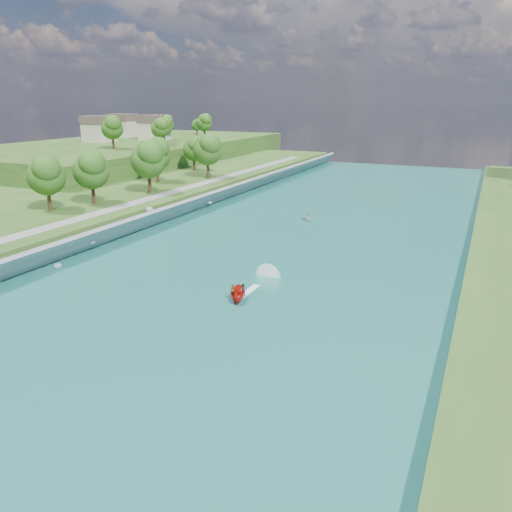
% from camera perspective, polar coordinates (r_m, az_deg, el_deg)
% --- Properties ---
extents(ground, '(260.00, 260.00, 0.00)m').
position_cam_1_polar(ground, '(56.89, -7.70, -6.14)').
color(ground, '#2D5119').
rests_on(ground, ground).
extents(river_water, '(55.00, 240.00, 0.10)m').
position_cam_1_polar(river_water, '(73.33, 0.68, -0.45)').
color(river_water, '#1A6456').
rests_on(river_water, ground).
extents(berm_west, '(45.00, 240.00, 3.50)m').
position_cam_1_polar(berm_west, '(103.30, -25.56, 4.11)').
color(berm_west, '#2D5119').
rests_on(berm_west, ground).
extents(ridge_west, '(60.00, 120.00, 9.00)m').
position_cam_1_polar(ridge_west, '(178.60, -13.95, 11.19)').
color(ridge_west, '#2D5119').
rests_on(ridge_west, ground).
extents(riprap_bank, '(3.81, 236.00, 4.05)m').
position_cam_1_polar(riprap_bank, '(85.79, -15.48, 2.79)').
color(riprap_bank, slate).
rests_on(riprap_bank, ground).
extents(riverside_path, '(3.00, 200.00, 0.10)m').
position_cam_1_polar(riverside_path, '(90.29, -18.51, 4.38)').
color(riverside_path, gray).
rests_on(riverside_path, berm_west).
extents(ridge_houses, '(29.50, 29.50, 8.40)m').
position_cam_1_polar(ridge_houses, '(185.67, -14.70, 14.09)').
color(ridge_houses, beige).
rests_on(ridge_houses, ridge_west).
extents(trees_west, '(17.47, 147.06, 13.03)m').
position_cam_1_polar(trees_west, '(95.14, -22.07, 8.10)').
color(trees_west, '#1D4713').
rests_on(trees_west, berm_west).
extents(trees_ridge, '(20.21, 65.41, 10.93)m').
position_cam_1_polar(trees_ridge, '(170.12, -10.45, 14.31)').
color(trees_ridge, '#1D4713').
rests_on(trees_ridge, ridge_west).
extents(motorboat, '(3.60, 18.86, 2.01)m').
position_cam_1_polar(motorboat, '(60.09, -1.34, -3.91)').
color(motorboat, red).
rests_on(motorboat, river_water).
extents(raft, '(3.38, 3.32, 1.51)m').
position_cam_1_polar(raft, '(97.56, 5.87, 4.26)').
color(raft, '#9B9EA3').
rests_on(raft, river_water).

